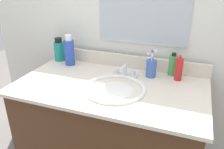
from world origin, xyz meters
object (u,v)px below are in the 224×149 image
(bottle_spray_red, at_px, (179,69))
(cup_blue_plastic, at_px, (151,68))
(bottle_toner_green, at_px, (173,65))
(bottle_mouthwash_teal, at_px, (59,50))
(faucet, at_px, (125,72))
(bottle_shampoo_blue, at_px, (69,51))

(bottle_spray_red, distance_m, cup_blue_plastic, 0.17)
(bottle_toner_green, bearing_deg, bottle_mouthwash_teal, -178.78)
(bottle_mouthwash_teal, height_order, bottle_toner_green, bottle_mouthwash_teal)
(faucet, height_order, cup_blue_plastic, cup_blue_plastic)
(faucet, bearing_deg, bottle_mouthwash_teal, 168.70)
(bottle_shampoo_blue, bearing_deg, bottle_toner_green, 5.48)
(faucet, relative_size, bottle_spray_red, 0.95)
(faucet, distance_m, bottle_shampoo_blue, 0.44)
(bottle_mouthwash_teal, bearing_deg, cup_blue_plastic, -4.49)
(bottle_toner_green, bearing_deg, faucet, -155.67)
(bottle_mouthwash_teal, distance_m, bottle_toner_green, 0.83)
(cup_blue_plastic, bearing_deg, bottle_mouthwash_teal, 175.51)
(bottle_spray_red, bearing_deg, bottle_mouthwash_teal, 176.88)
(faucet, height_order, bottle_toner_green, bottle_toner_green)
(bottle_mouthwash_teal, distance_m, bottle_shampoo_blue, 0.13)
(bottle_mouthwash_teal, relative_size, bottle_shampoo_blue, 0.80)
(faucet, height_order, bottle_mouthwash_teal, bottle_mouthwash_teal)
(bottle_shampoo_blue, distance_m, bottle_toner_green, 0.72)
(bottle_mouthwash_teal, xyz_separation_m, bottle_shampoo_blue, (0.12, -0.05, 0.02))
(bottle_toner_green, bearing_deg, cup_blue_plastic, -149.63)
(bottle_shampoo_blue, bearing_deg, cup_blue_plastic, -0.45)
(bottle_shampoo_blue, xyz_separation_m, bottle_toner_green, (0.71, 0.07, -0.03))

